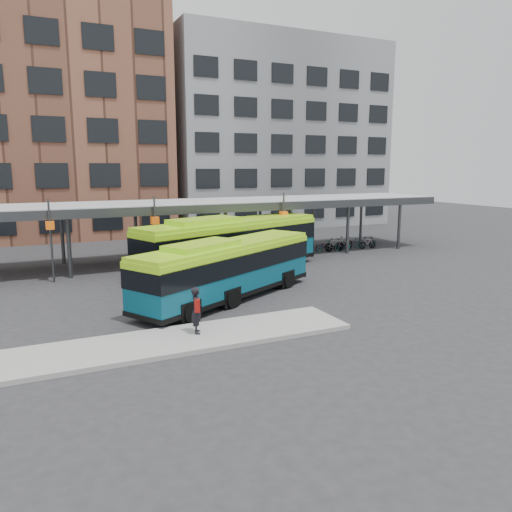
% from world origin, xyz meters
% --- Properties ---
extents(ground, '(120.00, 120.00, 0.00)m').
position_xyz_m(ground, '(0.00, 0.00, 0.00)').
color(ground, '#28282B').
rests_on(ground, ground).
extents(boarding_island, '(14.00, 3.00, 0.18)m').
position_xyz_m(boarding_island, '(-5.50, -3.00, 0.09)').
color(boarding_island, gray).
rests_on(boarding_island, ground).
extents(canopy, '(40.00, 6.53, 4.80)m').
position_xyz_m(canopy, '(-0.06, 12.87, 3.91)').
color(canopy, '#999B9E').
rests_on(canopy, ground).
extents(building_brick, '(26.00, 14.00, 22.00)m').
position_xyz_m(building_brick, '(-10.00, 32.00, 11.00)').
color(building_brick, brown).
rests_on(building_brick, ground).
extents(building_grey, '(24.00, 14.00, 20.00)m').
position_xyz_m(building_grey, '(16.00, 32.00, 10.00)').
color(building_grey, slate).
rests_on(building_grey, ground).
extents(bus_front, '(11.10, 7.58, 3.13)m').
position_xyz_m(bus_front, '(-1.33, 1.95, 1.63)').
color(bus_front, '#08485E').
rests_on(bus_front, ground).
extents(bus_rear, '(13.17, 6.98, 3.58)m').
position_xyz_m(bus_rear, '(1.28, 7.84, 1.87)').
color(bus_rear, '#08485E').
rests_on(bus_rear, ground).
extents(pedestrian, '(0.59, 0.76, 1.84)m').
position_xyz_m(pedestrian, '(-4.53, -2.76, 1.11)').
color(pedestrian, black).
rests_on(pedestrian, boarding_island).
extents(bike_rack, '(6.04, 1.47, 1.06)m').
position_xyz_m(bike_rack, '(12.98, 11.96, 0.46)').
color(bike_rack, slate).
rests_on(bike_rack, ground).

